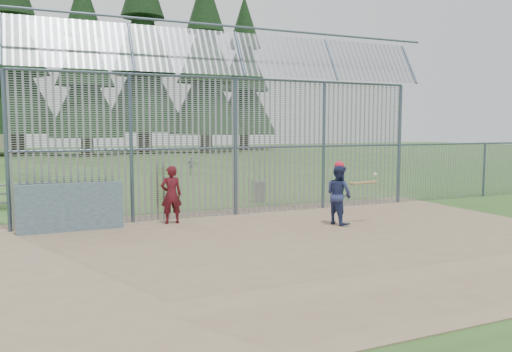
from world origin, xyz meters
name	(u,v)px	position (x,y,z in m)	size (l,w,h in m)	color
ground	(291,239)	(0.00, 0.00, 0.00)	(120.00, 120.00, 0.00)	#2D511E
dirt_infield	(301,243)	(0.00, -0.50, 0.01)	(14.00, 10.00, 0.02)	#756047
dugout_wall	(71,207)	(-4.60, 2.90, 0.62)	(2.50, 0.12, 1.20)	#38566B
batter	(339,195)	(1.98, 1.03, 0.81)	(0.77, 0.60, 1.58)	navy
onlooker	(171,195)	(-2.07, 2.92, 0.80)	(0.57, 0.37, 1.55)	maroon
bg_kid_seated	(192,166)	(2.46, 16.42, 0.48)	(0.56, 0.23, 0.96)	slate
batting_gear	(345,170)	(2.14, 0.99, 1.47)	(1.25, 0.50, 0.63)	red
trash_can	(259,191)	(1.67, 5.55, 0.38)	(0.56, 0.56, 0.82)	#94979C
bleacher	(6,195)	(-6.30, 7.82, 0.41)	(3.00, 0.95, 0.72)	slate
backstop_fence	(291,135)	(1.81, 3.43, 2.36)	(20.09, 0.81, 5.30)	#47566B
conifer_row	(113,43)	(1.93, 41.51, 10.83)	(38.48, 12.26, 20.20)	#332319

